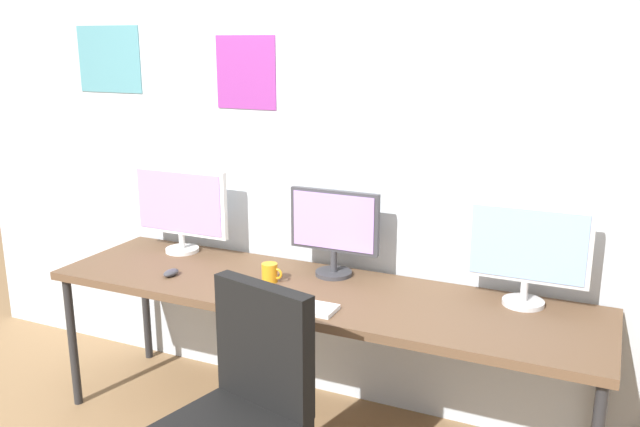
# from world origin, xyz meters

# --- Properties ---
(wall_back) EXTENTS (5.00, 0.11, 2.60)m
(wall_back) POSITION_xyz_m (-0.00, 1.02, 1.30)
(wall_back) COLOR silver
(wall_back) RESTS_ON ground_plane
(desk) EXTENTS (2.60, 0.68, 0.74)m
(desk) POSITION_xyz_m (0.00, 0.60, 0.69)
(desk) COLOR brown
(desk) RESTS_ON ground_plane
(monitor_left) EXTENTS (0.57, 0.18, 0.46)m
(monitor_left) POSITION_xyz_m (-0.90, 0.81, 0.99)
(monitor_left) COLOR silver
(monitor_left) RESTS_ON desk
(monitor_center) EXTENTS (0.45, 0.18, 0.42)m
(monitor_center) POSITION_xyz_m (0.00, 0.81, 0.98)
(monitor_center) COLOR #38383D
(monitor_center) RESTS_ON desk
(monitor_right) EXTENTS (0.52, 0.18, 0.45)m
(monitor_right) POSITION_xyz_m (0.90, 0.81, 0.99)
(monitor_right) COLOR silver
(monitor_right) RESTS_ON desk
(keyboard_main) EXTENTS (0.39, 0.13, 0.02)m
(keyboard_main) POSITION_xyz_m (0.00, 0.37, 0.75)
(keyboard_main) COLOR silver
(keyboard_main) RESTS_ON desk
(computer_mouse) EXTENTS (0.06, 0.10, 0.03)m
(computer_mouse) POSITION_xyz_m (-0.72, 0.47, 0.76)
(computer_mouse) COLOR #38383D
(computer_mouse) RESTS_ON desk
(coffee_mug) EXTENTS (0.11, 0.08, 0.09)m
(coffee_mug) POSITION_xyz_m (-0.24, 0.60, 0.79)
(coffee_mug) COLOR orange
(coffee_mug) RESTS_ON desk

